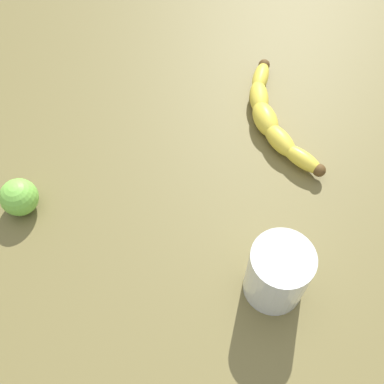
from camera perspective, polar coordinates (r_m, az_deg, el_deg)
The scene contains 4 objects.
wooden_tabletop at distance 68.09cm, azimuth -2.99°, elevation -3.36°, with size 120.00×120.00×3.00cm, color brown.
banana at distance 75.76cm, azimuth 9.58°, elevation 8.86°, with size 24.31×9.47×3.51cm.
smoothie_glass at distance 58.84cm, azimuth 10.21°, elevation -9.68°, with size 7.63×7.63×9.26cm.
lime_fruit at distance 69.33cm, azimuth -20.25°, elevation -0.60°, with size 5.28×5.28×5.28cm, color #75C142.
Camera 1 is at (32.74, 0.10, 61.19)cm, focal length 44.11 mm.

